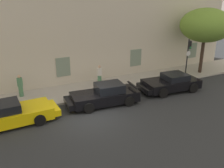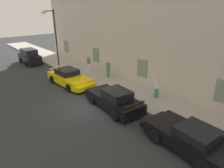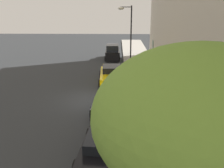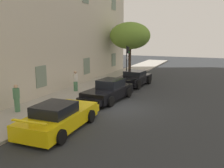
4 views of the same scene
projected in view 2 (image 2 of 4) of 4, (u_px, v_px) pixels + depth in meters
The scene contains 11 objects.
ground_plane at pixel (87, 105), 13.94m from camera, with size 80.00×80.00×0.00m, color #2B2D30.
sidewalk at pixel (128, 90), 16.37m from camera, with size 60.00×3.41×0.14m, color #A8A399.
building_facade at pixel (165, 0), 16.35m from camera, with size 33.23×5.34×14.01m.
sportscar_red_lead at pixel (70, 78), 17.47m from camera, with size 5.08×2.31×1.34m.
sportscar_yellow_flank at pixel (113, 99), 13.51m from camera, with size 4.99×2.37×1.41m.
sportscar_white_middle at pixel (187, 136), 9.60m from camera, with size 4.76×2.53×1.30m.
hatchback_parked at pixel (30, 57), 24.07m from camera, with size 3.78×1.79×1.77m.
street_lamp at pixel (52, 29), 21.20m from camera, with size 0.44×1.42×6.12m.
pedestrian_admiring at pixel (89, 63), 20.72m from camera, with size 0.38×0.38×1.62m.
pedestrian_strolling at pixel (108, 69), 18.90m from camera, with size 0.52×0.52×1.59m.
pedestrian_bystander at pixel (157, 88), 14.54m from camera, with size 0.55×0.55×1.59m.
Camera 2 is at (10.56, -6.80, 6.48)m, focal length 31.65 mm.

